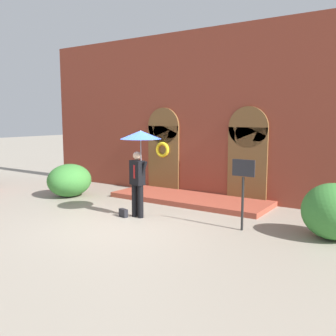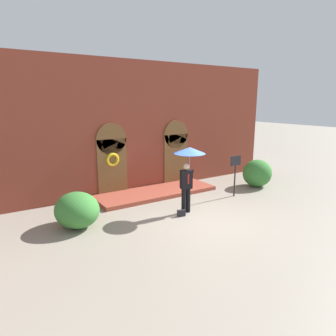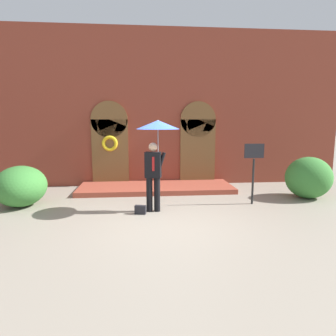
{
  "view_description": "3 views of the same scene",
  "coord_description": "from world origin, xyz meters",
  "px_view_note": "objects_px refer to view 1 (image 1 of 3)",
  "views": [
    {
      "loc": [
        5.99,
        -7.24,
        2.71
      ],
      "look_at": [
        0.06,
        1.7,
        1.25
      ],
      "focal_mm": 40.0,
      "sensor_mm": 36.0,
      "label": 1
    },
    {
      "loc": [
        -6.22,
        -7.61,
        3.92
      ],
      "look_at": [
        -0.39,
        1.48,
        1.5
      ],
      "focal_mm": 32.0,
      "sensor_mm": 36.0,
      "label": 2
    },
    {
      "loc": [
        -0.52,
        -6.98,
        2.34
      ],
      "look_at": [
        0.27,
        1.5,
        1.0
      ],
      "focal_mm": 32.0,
      "sensor_mm": 36.0,
      "label": 3
    }
  ],
  "objects_px": {
    "person_with_umbrella": "(140,148)",
    "sign_post": "(243,183)",
    "shrub_right": "(334,211)",
    "handbag": "(123,213)",
    "shrub_left": "(69,180)"
  },
  "relations": [
    {
      "from": "shrub_left",
      "to": "person_with_umbrella",
      "type": "bearing_deg",
      "value": -12.78
    },
    {
      "from": "handbag",
      "to": "shrub_right",
      "type": "xyz_separation_m",
      "value": [
        5.12,
        1.14,
        0.52
      ]
    },
    {
      "from": "person_with_umbrella",
      "to": "sign_post",
      "type": "xyz_separation_m",
      "value": [
        2.74,
        0.45,
        -0.75
      ]
    },
    {
      "from": "person_with_umbrella",
      "to": "handbag",
      "type": "xyz_separation_m",
      "value": [
        -0.44,
        -0.2,
        -1.8
      ]
    },
    {
      "from": "handbag",
      "to": "shrub_right",
      "type": "relative_size",
      "value": 0.2
    },
    {
      "from": "handbag",
      "to": "shrub_left",
      "type": "relative_size",
      "value": 0.18
    },
    {
      "from": "handbag",
      "to": "shrub_left",
      "type": "distance_m",
      "value": 3.48
    },
    {
      "from": "sign_post",
      "to": "shrub_right",
      "type": "height_order",
      "value": "sign_post"
    },
    {
      "from": "shrub_left",
      "to": "shrub_right",
      "type": "distance_m",
      "value": 8.42
    },
    {
      "from": "sign_post",
      "to": "shrub_right",
      "type": "distance_m",
      "value": 2.07
    },
    {
      "from": "sign_post",
      "to": "shrub_left",
      "type": "relative_size",
      "value": 1.09
    },
    {
      "from": "handbag",
      "to": "shrub_right",
      "type": "distance_m",
      "value": 5.27
    },
    {
      "from": "person_with_umbrella",
      "to": "sign_post",
      "type": "relative_size",
      "value": 1.37
    },
    {
      "from": "person_with_umbrella",
      "to": "handbag",
      "type": "relative_size",
      "value": 8.44
    },
    {
      "from": "shrub_right",
      "to": "sign_post",
      "type": "bearing_deg",
      "value": -165.86
    }
  ]
}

